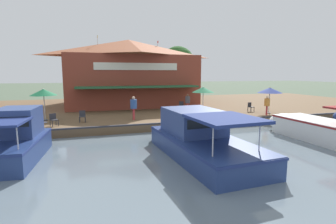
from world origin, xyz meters
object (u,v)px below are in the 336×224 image
Objects in this scene: tree_upstream_bank at (177,64)px; person_at_quay_edge at (134,105)px; cafe_chair_under_first_umbrella at (181,105)px; motorboat_fourth_along at (318,129)px; person_near_entrance at (188,101)px; motorboat_nearest_quay at (18,140)px; waterfront_restaurant at (129,72)px; patio_umbrella_mid_patio_left at (203,90)px; patio_umbrella_back_row at (270,90)px; cafe_chair_mid_patio at (250,106)px; person_mid_patio at (267,103)px; motorboat_mid_row at (196,137)px; cafe_chair_facing_river at (54,119)px; patio_umbrella_far_corner at (43,92)px; cafe_chair_back_row_seat at (82,116)px.

person_at_quay_edge is at bearing -29.69° from tree_upstream_bank.
motorboat_fourth_along is at bearing 22.75° from cafe_chair_under_first_umbrella.
person_near_entrance is 14.14m from tree_upstream_bank.
waterfront_restaurant is at bearing 153.90° from motorboat_nearest_quay.
patio_umbrella_mid_patio_left is 1.48× the size of person_near_entrance.
waterfront_restaurant is 6.11× the size of patio_umbrella_back_row.
cafe_chair_mid_patio is 15.70m from tree_upstream_bank.
person_mid_patio is 0.19× the size of motorboat_mid_row.
waterfront_restaurant is 16.94× the size of cafe_chair_facing_river.
person_mid_patio is at bearing 89.10° from cafe_chair_facing_river.
person_mid_patio reaches higher than cafe_chair_mid_patio.
patio_umbrella_back_row reaches higher than person_mid_patio.
patio_umbrella_far_corner is 1.35× the size of person_at_quay_edge.
tree_upstream_bank is at bearing 132.53° from patio_umbrella_far_corner.
patio_umbrella_mid_patio_left is at bearing -112.92° from person_mid_patio.
cafe_chair_mid_patio is 17.13m from cafe_chair_facing_river.
cafe_chair_under_first_umbrella is 0.52× the size of person_mid_patio.
motorboat_fourth_along is (18.20, 8.83, -3.60)m from waterfront_restaurant.
waterfront_restaurant is 14.15m from cafe_chair_mid_patio.
motorboat_mid_row reaches higher than cafe_chair_mid_patio.
patio_umbrella_mid_patio_left is 1.48× the size of person_mid_patio.
patio_umbrella_back_row is 18.03m from cafe_chair_facing_river.
person_at_quay_edge is at bearing -80.40° from patio_umbrella_mid_patio_left.
waterfront_restaurant reaches higher than cafe_chair_back_row_seat.
cafe_chair_under_first_umbrella and cafe_chair_facing_river have the same top height.
motorboat_fourth_along is 1.09× the size of tree_upstream_bank.
patio_umbrella_mid_patio_left reaches higher than patio_umbrella_back_row.
waterfront_restaurant is 13.88m from cafe_chair_facing_river.
patio_umbrella_mid_patio_left is 0.40× the size of motorboat_nearest_quay.
motorboat_mid_row is at bearing -46.50° from cafe_chair_mid_patio.
patio_umbrella_back_row reaches higher than motorboat_mid_row.
cafe_chair_under_first_umbrella is 0.10× the size of motorboat_mid_row.
motorboat_fourth_along reaches higher than cafe_chair_under_first_umbrella.
patio_umbrella_back_row is 16.17m from cafe_chair_back_row_seat.
person_near_entrance is at bearing -156.37° from motorboat_fourth_along.
person_mid_patio is 1.00× the size of person_near_entrance.
patio_umbrella_far_corner is 7.78m from motorboat_nearest_quay.
cafe_chair_facing_river is 17.11m from person_mid_patio.
motorboat_nearest_quay is (5.62, -19.00, -1.73)m from patio_umbrella_back_row.
person_mid_patio is 0.22× the size of tree_upstream_bank.
motorboat_mid_row is 8.37m from motorboat_fourth_along.
cafe_chair_mid_patio is at bearing 96.63° from cafe_chair_facing_river.
cafe_chair_under_first_umbrella is 13.41m from tree_upstream_bank.
cafe_chair_mid_patio is at bearing 172.66° from motorboat_fourth_along.
person_near_entrance is (-1.88, -0.71, -1.12)m from patio_umbrella_mid_patio_left.
motorboat_nearest_quay is (5.99, -2.92, -0.13)m from cafe_chair_back_row_seat.
person_near_entrance is (1.05, 0.25, 0.55)m from cafe_chair_under_first_umbrella.
motorboat_fourth_along is 1.34× the size of motorboat_nearest_quay.
person_at_quay_edge reaches higher than cafe_chair_facing_river.
person_near_entrance reaches higher than cafe_chair_back_row_seat.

